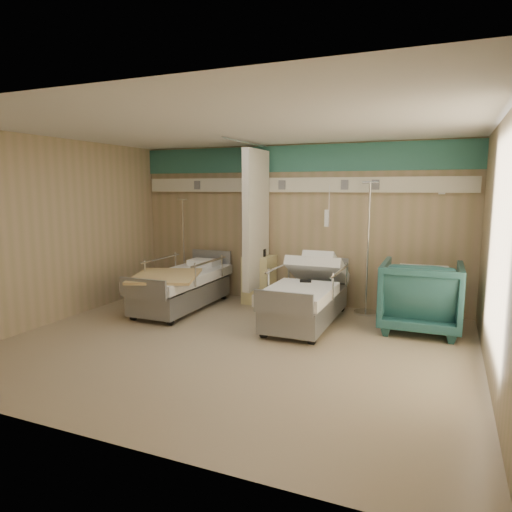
% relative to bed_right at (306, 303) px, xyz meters
% --- Properties ---
extents(ground, '(6.00, 5.00, 0.00)m').
position_rel_bed_right_xyz_m(ground, '(-0.60, -1.30, -0.32)').
color(ground, '#9C886C').
rests_on(ground, ground).
extents(room_walls, '(6.04, 5.04, 2.82)m').
position_rel_bed_right_xyz_m(room_walls, '(-0.63, -1.05, 1.55)').
color(room_walls, tan).
rests_on(room_walls, ground).
extents(bed_right, '(1.00, 2.16, 0.63)m').
position_rel_bed_right_xyz_m(bed_right, '(0.00, 0.00, 0.00)').
color(bed_right, white).
rests_on(bed_right, ground).
extents(bed_left, '(1.00, 2.16, 0.63)m').
position_rel_bed_right_xyz_m(bed_left, '(-2.20, 0.00, 0.00)').
color(bed_left, white).
rests_on(bed_left, ground).
extents(bedside_cabinet, '(0.50, 0.48, 0.85)m').
position_rel_bed_right_xyz_m(bedside_cabinet, '(-1.15, 0.90, 0.11)').
color(bedside_cabinet, '#DACC88').
rests_on(bedside_cabinet, ground).
extents(visitor_armchair, '(1.11, 1.14, 1.02)m').
position_rel_bed_right_xyz_m(visitor_armchair, '(1.61, 0.31, 0.20)').
color(visitor_armchair, '#1D4849').
rests_on(visitor_armchair, ground).
extents(waffle_blanket, '(0.73, 0.66, 0.08)m').
position_rel_bed_right_xyz_m(waffle_blanket, '(1.64, 0.32, 0.75)').
color(waffle_blanket, white).
rests_on(waffle_blanket, visitor_armchair).
extents(iv_stand_right, '(0.38, 0.38, 2.15)m').
position_rel_bed_right_xyz_m(iv_stand_right, '(0.74, 0.92, 0.13)').
color(iv_stand_right, silver).
rests_on(iv_stand_right, ground).
extents(iv_stand_left, '(0.33, 0.33, 1.84)m').
position_rel_bed_right_xyz_m(iv_stand_left, '(-2.76, 0.98, 0.06)').
color(iv_stand_left, silver).
rests_on(iv_stand_left, ground).
extents(call_remote, '(0.19, 0.12, 0.04)m').
position_rel_bed_right_xyz_m(call_remote, '(-0.03, 0.05, 0.33)').
color(call_remote, black).
rests_on(call_remote, bed_right).
extents(tan_blanket, '(1.36, 1.51, 0.04)m').
position_rel_bed_right_xyz_m(tan_blanket, '(-2.21, -0.46, 0.34)').
color(tan_blanket, tan).
rests_on(tan_blanket, bed_left).
extents(toiletry_bag, '(0.27, 0.21, 0.13)m').
position_rel_bed_right_xyz_m(toiletry_bag, '(-1.14, 0.88, 0.60)').
color(toiletry_bag, black).
rests_on(toiletry_bag, bedside_cabinet).
extents(white_cup, '(0.12, 0.12, 0.14)m').
position_rel_bed_right_xyz_m(white_cup, '(-1.29, 0.95, 0.60)').
color(white_cup, white).
rests_on(white_cup, bedside_cabinet).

